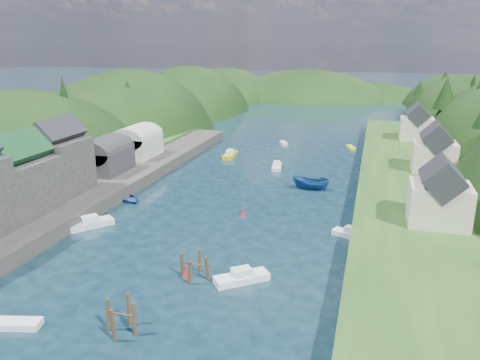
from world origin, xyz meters
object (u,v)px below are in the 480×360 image
(piling_cluster_far, at_px, (195,269))
(channel_buoy_far, at_px, (243,212))
(channel_buoy_near, at_px, (185,272))
(piling_cluster_near, at_px, (121,320))

(piling_cluster_far, relative_size, channel_buoy_far, 3.05)
(piling_cluster_far, height_order, channel_buoy_far, piling_cluster_far)
(channel_buoy_near, bearing_deg, piling_cluster_far, -5.77)
(piling_cluster_near, relative_size, channel_buoy_near, 3.31)
(piling_cluster_far, xyz_separation_m, channel_buoy_far, (-0.11, 19.04, -0.59))
(channel_buoy_far, bearing_deg, piling_cluster_near, -94.55)
(piling_cluster_near, distance_m, channel_buoy_near, 10.96)
(piling_cluster_far, xyz_separation_m, channel_buoy_near, (-1.19, 0.12, -0.59))
(piling_cluster_near, xyz_separation_m, piling_cluster_far, (2.48, 10.73, -0.18))
(piling_cluster_near, bearing_deg, channel_buoy_near, 83.20)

